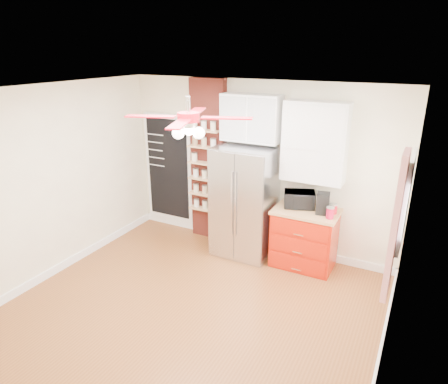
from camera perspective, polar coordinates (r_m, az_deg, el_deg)
The scene contains 21 objects.
floor at distance 5.35m, azimuth -4.29°, elevation -16.02°, with size 4.50×4.50×0.00m, color brown.
ceiling at distance 4.36m, azimuth -5.23°, elevation 14.11°, with size 4.50×4.50×0.00m, color white.
wall_back at distance 6.37m, azimuth 4.83°, elevation 3.58°, with size 4.50×0.02×2.70m, color #F5F0C5.
wall_front at distance 3.37m, azimuth -23.53°, elevation -13.94°, with size 4.50×0.02×2.70m, color #F5F0C5.
wall_left at distance 6.13m, azimuth -22.89°, elevation 1.36°, with size 0.02×4.00×2.70m, color #F5F0C5.
wall_right at distance 4.07m, azimuth 23.58°, elevation -7.91°, with size 0.02×4.00×2.70m, color #F5F0C5.
chalkboard at distance 7.21m, azimuth -7.91°, elevation 3.33°, with size 0.95×0.05×1.95m.
brick_pillar at distance 6.66m, azimuth -2.20°, elevation 4.36°, with size 0.60×0.16×2.70m, color maroon.
fridge at distance 6.22m, azimuth 2.96°, elevation -1.41°, with size 0.90×0.70×1.75m, color silver.
upper_glass_cabinet at distance 6.06m, azimuth 3.96°, elevation 10.51°, with size 0.90×0.35×0.70m, color white.
red_cabinet at distance 6.14m, azimuth 11.40°, elevation -6.43°, with size 0.94×0.64×0.90m.
upper_shelf_unit at distance 5.82m, azimuth 12.83°, elevation 6.92°, with size 0.90×0.30×1.15m, color white.
window at distance 4.82m, azimuth 24.61°, elevation -1.15°, with size 0.04×0.75×1.05m, color white.
curtain at distance 4.35m, azimuth 23.25°, elevation -4.60°, with size 0.06×0.40×1.55m, color #AC1624.
ceiling_fan at distance 4.39m, azimuth -5.11°, elevation 10.53°, with size 1.40×1.40×0.44m.
toaster_oven at distance 6.01m, azimuth 10.70°, elevation -1.04°, with size 0.44×0.30×0.24m, color black.
coffee_maker at distance 5.84m, azimuth 13.93°, elevation -1.58°, with size 0.18×0.19×0.31m, color black.
canister_left at distance 5.72m, azimuth 14.91°, elevation -2.94°, with size 0.10×0.10×0.15m, color #B20929.
canister_right at distance 5.91m, azimuth 15.33°, elevation -2.38°, with size 0.11×0.11×0.13m, color #AF0917.
pantry_jar_oats at distance 6.62m, azimuth -4.25°, elevation 4.99°, with size 0.10×0.10×0.12m, color beige.
pantry_jar_beans at distance 6.45m, azimuth -1.53°, elevation 4.59°, with size 0.08×0.08×0.12m, color olive.
Camera 1 is at (2.33, -3.66, 3.13)m, focal length 32.00 mm.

